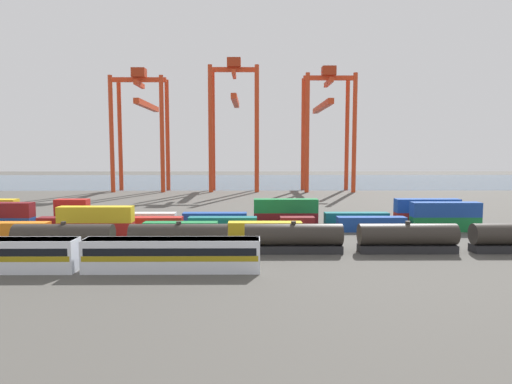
% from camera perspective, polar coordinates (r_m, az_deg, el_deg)
% --- Properties ---
extents(ground_plane, '(420.00, 420.00, 0.00)m').
position_cam_1_polar(ground_plane, '(111.85, -7.95, -2.07)').
color(ground_plane, '#4C4944').
extents(harbour_water, '(400.00, 110.00, 0.01)m').
position_cam_1_polar(harbour_water, '(215.67, -4.35, 1.45)').
color(harbour_water, '#384C60').
rests_on(harbour_water, ground_plane).
extents(passenger_train, '(42.34, 3.14, 3.90)m').
position_cam_1_polar(passenger_train, '(56.24, -21.80, -7.41)').
color(passenger_train, silver).
rests_on(passenger_train, ground_plane).
extents(freight_tank_row, '(77.62, 2.98, 4.44)m').
position_cam_1_polar(freight_tank_row, '(62.04, 4.86, -5.93)').
color(freight_tank_row, '#232326').
rests_on(freight_tank_row, ground_plane).
extents(shipping_container_0, '(12.10, 2.44, 2.60)m').
position_cam_1_polar(shipping_container_0, '(82.77, -29.11, -4.33)').
color(shipping_container_0, orange).
rests_on(shipping_container_0, ground_plane).
extents(shipping_container_1, '(12.10, 2.44, 2.60)m').
position_cam_1_polar(shipping_container_1, '(77.11, -19.99, -4.64)').
color(shipping_container_1, '#AD211C').
rests_on(shipping_container_1, ground_plane).
extents(shipping_container_2, '(12.10, 2.44, 2.60)m').
position_cam_1_polar(shipping_container_2, '(76.73, -20.05, -2.73)').
color(shipping_container_2, gold).
rests_on(shipping_container_2, shipping_container_1).
extents(shipping_container_3, '(12.10, 2.44, 2.60)m').
position_cam_1_polar(shipping_container_3, '(73.67, -9.72, -4.85)').
color(shipping_container_3, '#197538').
rests_on(shipping_container_3, ground_plane).
extents(shipping_container_4, '(12.10, 2.44, 2.60)m').
position_cam_1_polar(shipping_container_4, '(72.75, 1.17, -4.91)').
color(shipping_container_4, gold).
rests_on(shipping_container_4, ground_plane).
extents(shipping_container_7, '(12.10, 2.44, 2.60)m').
position_cam_1_polar(shipping_container_7, '(84.39, -22.56, -3.90)').
color(shipping_container_7, maroon).
rests_on(shipping_container_7, ground_plane).
extents(shipping_container_8, '(12.10, 2.44, 2.60)m').
position_cam_1_polar(shipping_container_8, '(80.38, -13.78, -4.09)').
color(shipping_container_8, '#AD211C').
rests_on(shipping_container_8, ground_plane).
extents(shipping_container_9, '(12.10, 2.44, 2.60)m').
position_cam_1_polar(shipping_container_9, '(78.40, -4.33, -4.18)').
color(shipping_container_9, '#146066').
rests_on(shipping_container_9, ground_plane).
extents(shipping_container_10, '(6.04, 2.44, 2.60)m').
position_cam_1_polar(shipping_container_10, '(78.63, 5.34, -4.16)').
color(shipping_container_10, maroon).
rests_on(shipping_container_10, ground_plane).
extents(shipping_container_11, '(12.10, 2.44, 2.60)m').
position_cam_1_polar(shipping_container_11, '(81.04, 14.69, -4.03)').
color(shipping_container_11, '#1C4299').
rests_on(shipping_container_11, ground_plane).
extents(shipping_container_12, '(12.10, 2.44, 2.60)m').
position_cam_1_polar(shipping_container_12, '(85.44, 23.29, -3.82)').
color(shipping_container_12, '#197538').
rests_on(shipping_container_12, ground_plane).
extents(shipping_container_13, '(12.10, 2.44, 2.60)m').
position_cam_1_polar(shipping_container_13, '(85.09, 23.35, -2.09)').
color(shipping_container_13, '#1C4299').
rests_on(shipping_container_13, shipping_container_12).
extents(shipping_container_14, '(6.04, 2.44, 2.60)m').
position_cam_1_polar(shipping_container_14, '(96.31, -30.11, -3.12)').
color(shipping_container_14, orange).
rests_on(shipping_container_14, ground_plane).
extents(shipping_container_15, '(6.04, 2.44, 2.60)m').
position_cam_1_polar(shipping_container_15, '(96.00, -30.19, -1.58)').
color(shipping_container_15, gold).
rests_on(shipping_container_15, shipping_container_14).
extents(shipping_container_16, '(6.04, 2.44, 2.60)m').
position_cam_1_polar(shipping_container_16, '(90.42, -22.66, -3.32)').
color(shipping_container_16, '#AD211C').
rests_on(shipping_container_16, ground_plane).
extents(shipping_container_17, '(6.04, 2.44, 2.60)m').
position_cam_1_polar(shipping_container_17, '(90.09, -22.72, -1.68)').
color(shipping_container_17, '#AD211C').
rests_on(shipping_container_17, shipping_container_16).
extents(shipping_container_18, '(12.10, 2.44, 2.60)m').
position_cam_1_polar(shipping_container_18, '(86.25, -14.33, -3.47)').
color(shipping_container_18, silver).
rests_on(shipping_container_18, ground_plane).
extents(shipping_container_19, '(12.10, 2.44, 2.60)m').
position_cam_1_polar(shipping_container_19, '(84.06, -5.35, -3.56)').
color(shipping_container_19, '#1C4299').
rests_on(shipping_container_19, ground_plane).
extents(shipping_container_20, '(12.10, 2.44, 2.60)m').
position_cam_1_polar(shipping_container_20, '(83.99, 3.86, -3.55)').
color(shipping_container_20, maroon).
rests_on(shipping_container_20, ground_plane).
extents(shipping_container_21, '(12.10, 2.44, 2.60)m').
position_cam_1_polar(shipping_container_21, '(83.64, 3.87, -1.79)').
color(shipping_container_21, '#197538').
rests_on(shipping_container_21, shipping_container_20).
extents(shipping_container_22, '(12.10, 2.44, 2.60)m').
position_cam_1_polar(shipping_container_22, '(86.07, 12.86, -3.46)').
color(shipping_container_22, '#146066').
rests_on(shipping_container_22, ground_plane).
extents(shipping_container_23, '(12.10, 2.44, 2.60)m').
position_cam_1_polar(shipping_container_23, '(90.13, 21.24, -3.30)').
color(shipping_container_23, '#AD211C').
rests_on(shipping_container_23, ground_plane).
extents(shipping_container_24, '(12.10, 2.44, 2.60)m').
position_cam_1_polar(shipping_container_24, '(89.80, 21.30, -1.65)').
color(shipping_container_24, '#1C4299').
rests_on(shipping_container_24, shipping_container_23).
extents(gantry_crane_west, '(19.13, 33.51, 43.59)m').
position_cam_1_polar(gantry_crane_west, '(166.94, -14.59, 9.35)').
color(gantry_crane_west, red).
rests_on(gantry_crane_west, ground_plane).
extents(gantry_crane_central, '(17.73, 33.25, 47.15)m').
position_cam_1_polar(gantry_crane_central, '(162.15, -2.81, 10.25)').
color(gantry_crane_central, red).
rests_on(gantry_crane_central, ground_plane).
extents(gantry_crane_east, '(17.99, 40.34, 44.31)m').
position_cam_1_polar(gantry_crane_east, '(165.25, 9.13, 9.67)').
color(gantry_crane_east, red).
rests_on(gantry_crane_east, ground_plane).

